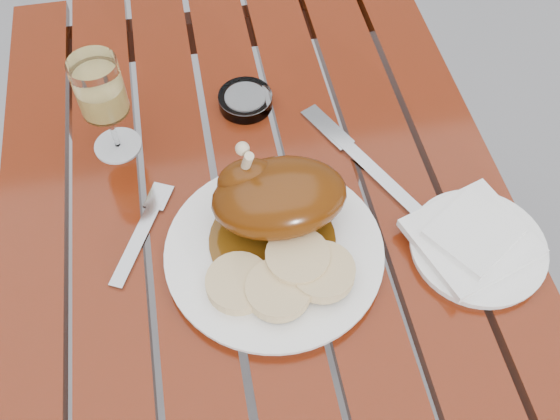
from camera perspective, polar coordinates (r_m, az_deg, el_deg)
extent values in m
plane|color=slate|center=(1.64, -1.17, -15.55)|extent=(60.00, 60.00, 0.00)
cube|color=maroon|center=(1.29, -1.45, -10.10)|extent=(0.80, 1.20, 0.75)
cylinder|color=white|center=(0.92, -0.53, -3.92)|extent=(0.33, 0.33, 0.02)
cylinder|color=#58320A|center=(0.91, -0.71, -2.73)|extent=(0.19, 0.19, 0.00)
ellipsoid|color=#5D2F07|center=(0.89, -0.05, 1.14)|extent=(0.20, 0.13, 0.10)
ellipsoid|color=#5D2F07|center=(0.89, -2.87, 2.56)|extent=(0.09, 0.06, 0.08)
cylinder|color=#C6B28C|center=(0.88, -3.31, 3.65)|extent=(0.03, 0.04, 0.10)
cylinder|color=tan|center=(0.87, -3.83, -6.68)|extent=(0.09, 0.09, 0.02)
cylinder|color=tan|center=(0.86, -0.16, -7.32)|extent=(0.09, 0.09, 0.02)
cylinder|color=tan|center=(0.87, 3.91, -5.65)|extent=(0.09, 0.09, 0.02)
cylinder|color=tan|center=(0.88, 1.62, -4.36)|extent=(0.09, 0.09, 0.02)
cylinder|color=#E6C868|center=(1.02, -15.65, 8.99)|extent=(0.09, 0.09, 0.18)
cylinder|color=white|center=(0.97, 17.60, -3.27)|extent=(0.24, 0.24, 0.02)
cube|color=white|center=(0.96, 17.08, -2.41)|extent=(0.20, 0.19, 0.01)
cylinder|color=#B2B7BC|center=(1.11, -3.18, 9.98)|extent=(0.12, 0.12, 0.02)
cube|color=gray|center=(0.96, -12.74, -2.48)|extent=(0.10, 0.17, 0.01)
cube|color=gray|center=(1.03, 8.17, 3.90)|extent=(0.13, 0.23, 0.01)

